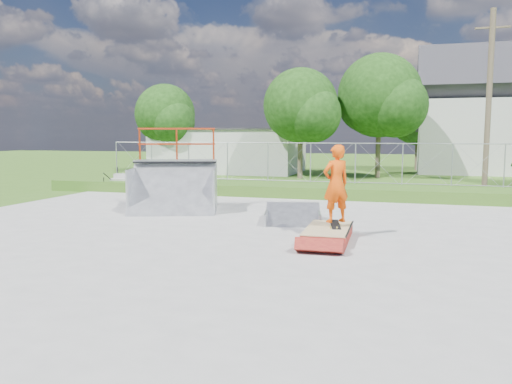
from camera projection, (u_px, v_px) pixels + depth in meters
ground at (236, 239)px, 12.73m from camera, size 120.00×120.00×0.00m
concrete_pad at (236, 238)px, 12.73m from camera, size 20.00×16.00×0.04m
grass_berm at (306, 190)px, 21.75m from camera, size 24.00×3.00×0.50m
grind_box at (328, 234)px, 12.52m from camera, size 1.12×2.24×0.33m
quarter_pipe at (173, 170)px, 17.03m from camera, size 3.53×3.25×2.89m
flat_bank_ramp at (293, 216)px, 14.88m from camera, size 1.95×2.04×0.50m
skateboard at (335, 225)px, 12.63m from camera, size 0.40×0.82×0.13m
skater at (336, 187)px, 12.52m from camera, size 0.85×0.81×1.96m
concrete_stairs at (124, 183)px, 23.37m from camera, size 1.50×1.60×0.80m
chain_link_fence at (311, 163)px, 22.57m from camera, size 20.00×0.06×1.80m
utility_building_flat at (229, 151)px, 35.78m from camera, size 10.00×6.00×3.00m
gable_house at (480, 118)px, 34.52m from camera, size 8.40×6.08×8.94m
utility_pole at (489, 103)px, 21.59m from camera, size 0.24×0.24×8.00m
tree_left_near at (304, 108)px, 29.73m from camera, size 4.76×4.48×6.65m
tree_center at (384, 99)px, 30.27m from camera, size 5.44×5.12×7.60m
tree_left_far at (167, 116)px, 34.51m from camera, size 4.42×4.16×6.18m
tree_back_mid at (421, 122)px, 37.38m from camera, size 4.08×3.84×5.70m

